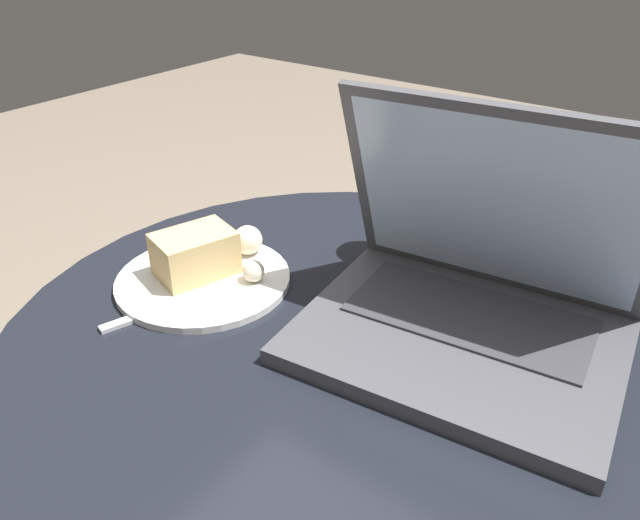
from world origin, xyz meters
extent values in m
cylinder|color=#515156|center=(0.00, 0.00, 0.28)|extent=(0.06, 0.06, 0.54)
cylinder|color=black|center=(0.00, 0.00, 0.56)|extent=(0.76, 0.76, 0.02)
cube|color=#47474C|center=(0.11, 0.05, 0.58)|extent=(0.35, 0.28, 0.02)
cube|color=#333338|center=(0.10, 0.08, 0.59)|extent=(0.27, 0.15, 0.00)
cube|color=#47474C|center=(0.10, 0.13, 0.71)|extent=(0.34, 0.13, 0.24)
cube|color=silver|center=(0.10, 0.12, 0.70)|extent=(0.31, 0.12, 0.21)
cylinder|color=#C6701E|center=(-0.01, 0.20, 0.66)|extent=(0.06, 0.06, 0.18)
cylinder|color=white|center=(-0.01, 0.20, 0.76)|extent=(0.06, 0.06, 0.02)
cylinder|color=silver|center=(-0.20, -0.02, 0.58)|extent=(0.21, 0.21, 0.01)
cube|color=#DBB775|center=(-0.21, -0.02, 0.61)|extent=(0.09, 0.11, 0.05)
sphere|color=beige|center=(-0.14, 0.01, 0.59)|extent=(0.03, 0.03, 0.03)
sphere|color=beige|center=(-0.19, 0.06, 0.60)|extent=(0.04, 0.04, 0.04)
cube|color=silver|center=(-0.20, -0.10, 0.57)|extent=(0.05, 0.13, 0.00)
cube|color=silver|center=(-0.17, -0.01, 0.57)|extent=(0.04, 0.06, 0.00)
camera|label=1|loc=(0.30, -0.46, 0.98)|focal=35.00mm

